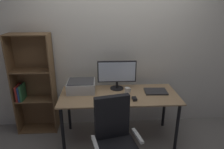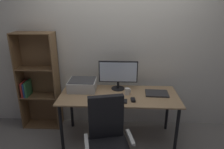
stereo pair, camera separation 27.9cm
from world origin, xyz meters
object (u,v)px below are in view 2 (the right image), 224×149
(desk, at_px, (119,100))
(monitor, at_px, (118,73))
(coffee_mug, at_px, (127,91))
(printer, at_px, (83,85))
(office_chair, at_px, (108,145))
(mouse, at_px, (133,100))
(keyboard, at_px, (116,101))
(laptop, at_px, (157,93))
(bookshelf, at_px, (38,82))

(desk, height_order, monitor, monitor)
(desk, xyz_separation_m, coffee_mug, (0.12, 0.02, 0.13))
(printer, bearing_deg, monitor, 6.25)
(printer, bearing_deg, office_chair, -63.81)
(desk, distance_m, mouse, 0.28)
(coffee_mug, height_order, office_chair, office_chair)
(coffee_mug, xyz_separation_m, office_chair, (-0.23, -0.76, -0.33))
(monitor, height_order, keyboard, monitor)
(laptop, relative_size, office_chair, 0.32)
(keyboard, distance_m, bookshelf, 1.39)
(laptop, xyz_separation_m, bookshelf, (-1.84, 0.30, 0.02))
(mouse, bearing_deg, monitor, 112.86)
(laptop, bearing_deg, coffee_mug, -173.71)
(laptop, distance_m, bookshelf, 1.87)
(keyboard, xyz_separation_m, printer, (-0.51, 0.36, 0.07))
(monitor, distance_m, office_chair, 1.09)
(monitor, distance_m, keyboard, 0.48)
(printer, xyz_separation_m, bookshelf, (-0.76, 0.20, -0.05))
(monitor, xyz_separation_m, coffee_mug, (0.13, -0.19, -0.20))
(mouse, xyz_separation_m, office_chair, (-0.30, -0.56, -0.30))
(laptop, distance_m, printer, 1.09)
(mouse, distance_m, printer, 0.81)
(keyboard, height_order, bookshelf, bookshelf)
(keyboard, height_order, coffee_mug, coffee_mug)
(keyboard, height_order, laptop, laptop)
(keyboard, distance_m, office_chair, 0.61)
(bookshelf, bearing_deg, monitor, -6.14)
(mouse, bearing_deg, printer, 150.60)
(monitor, distance_m, bookshelf, 1.31)
(office_chair, bearing_deg, coffee_mug, 60.58)
(office_chair, height_order, bookshelf, bookshelf)
(mouse, height_order, office_chair, office_chair)
(desk, height_order, laptop, laptop)
(laptop, bearing_deg, mouse, -144.22)
(monitor, relative_size, laptop, 1.79)
(desk, distance_m, laptop, 0.55)
(coffee_mug, bearing_deg, monitor, 125.69)
(printer, bearing_deg, laptop, -5.33)
(mouse, distance_m, bookshelf, 1.58)
(monitor, relative_size, bookshelf, 0.37)
(coffee_mug, relative_size, bookshelf, 0.06)
(desk, distance_m, bookshelf, 1.35)
(keyboard, height_order, printer, printer)
(desk, relative_size, monitor, 2.92)
(monitor, relative_size, mouse, 5.98)
(coffee_mug, bearing_deg, mouse, -70.40)
(desk, height_order, mouse, mouse)
(monitor, bearing_deg, keyboard, -92.20)
(desk, height_order, coffee_mug, coffee_mug)
(monitor, xyz_separation_m, bookshelf, (-1.29, 0.14, -0.22))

